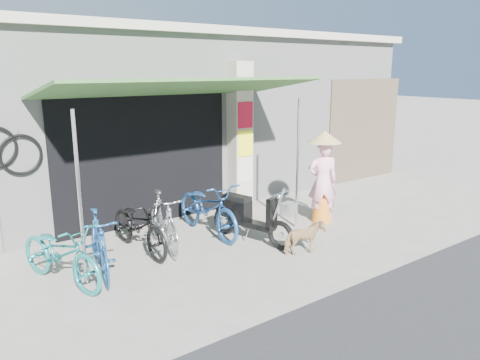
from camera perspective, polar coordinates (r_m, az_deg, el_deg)
ground at (r=7.66m, az=5.73°, el=-8.49°), size 80.00×80.00×0.00m
bicycle_shop at (r=11.44m, az=-11.64°, el=8.04°), size 12.30×5.30×3.66m
shop_pillar at (r=9.64m, az=-0.12°, el=5.35°), size 0.42×0.44×3.00m
awning at (r=7.90m, az=-6.95°, el=10.88°), size 4.60×1.88×2.72m
neighbour_right at (r=12.65m, az=14.85°, el=5.92°), size 2.60×0.06×2.60m
bike_teal at (r=6.77m, az=-21.01°, el=-8.34°), size 1.08×1.78×0.88m
bike_blue at (r=6.88m, az=-16.79°, el=-7.54°), size 0.74×1.58×0.92m
bike_black at (r=7.58m, az=-12.15°, el=-5.43°), size 0.67×1.71×0.88m
bike_silver at (r=7.62m, az=-9.32°, el=-4.99°), size 0.74×1.61×0.93m
bike_navy at (r=8.20m, az=-3.93°, el=-3.39°), size 0.67×1.85×0.97m
street_dog at (r=7.44m, az=7.85°, el=-7.02°), size 0.68×0.42×0.54m
moped at (r=7.88m, az=1.17°, el=-4.45°), size 0.63×1.66×0.95m
nun at (r=8.92m, az=10.06°, el=0.33°), size 0.68×0.64×1.74m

